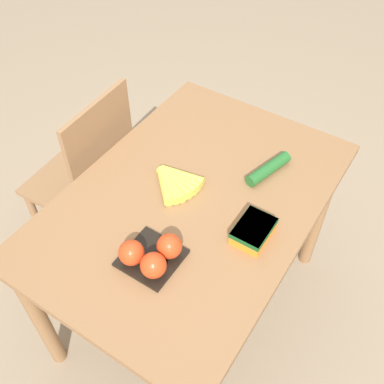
% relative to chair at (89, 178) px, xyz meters
% --- Properties ---
extents(ground_plane, '(12.00, 12.00, 0.00)m').
position_rel_chair_xyz_m(ground_plane, '(-0.06, -0.60, -0.48)').
color(ground_plane, gray).
extents(dining_table, '(1.19, 0.82, 0.77)m').
position_rel_chair_xyz_m(dining_table, '(-0.06, -0.60, 0.17)').
color(dining_table, olive).
rests_on(dining_table, ground_plane).
extents(chair, '(0.44, 0.42, 0.94)m').
position_rel_chair_xyz_m(chair, '(0.00, 0.00, 0.00)').
color(chair, '#8E6642').
rests_on(chair, ground_plane).
extents(banana_bunch, '(0.18, 0.19, 0.04)m').
position_rel_chair_xyz_m(banana_bunch, '(-0.04, -0.51, 0.30)').
color(banana_bunch, brown).
rests_on(banana_bunch, dining_table).
extents(tomato_pack, '(0.18, 0.18, 0.09)m').
position_rel_chair_xyz_m(tomato_pack, '(-0.35, -0.64, 0.33)').
color(tomato_pack, black).
rests_on(tomato_pack, dining_table).
extents(carrot_bag, '(0.14, 0.11, 0.05)m').
position_rel_chair_xyz_m(carrot_bag, '(-0.09, -0.86, 0.31)').
color(carrot_bag, orange).
rests_on(carrot_bag, dining_table).
extents(cucumber_near, '(0.21, 0.10, 0.05)m').
position_rel_chair_xyz_m(cucumber_near, '(0.20, -0.77, 0.31)').
color(cucumber_near, '#236028').
rests_on(cucumber_near, dining_table).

